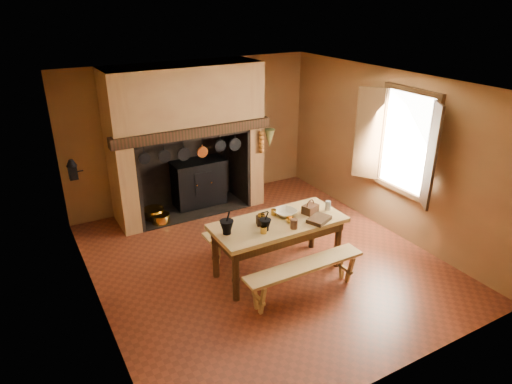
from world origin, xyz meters
TOP-DOWN VIEW (x-y plane):
  - floor at (0.00, 0.00)m, footprint 5.50×5.50m
  - ceiling at (0.00, 0.00)m, footprint 5.50×5.50m
  - back_wall at (0.00, 2.75)m, footprint 5.00×0.02m
  - wall_left at (-2.50, 0.00)m, footprint 0.02×5.50m
  - wall_right at (2.50, 0.00)m, footprint 0.02×5.50m
  - wall_front at (0.00, -2.75)m, footprint 5.00×0.02m
  - chimney_breast at (-0.30, 2.31)m, footprint 2.95×0.96m
  - iron_range at (-0.04, 2.45)m, footprint 1.12×0.55m
  - hearth_pans at (-1.05, 2.22)m, footprint 0.51×0.62m
  - hanging_pans at (-0.34, 1.81)m, footprint 1.92×0.29m
  - onion_string at (1.00, 1.79)m, footprint 0.12×0.10m
  - herb_bunch at (1.18, 1.79)m, footprint 0.20×0.20m
  - window at (2.35, -0.40)m, footprint 0.39×1.75m
  - wall_coffee_mill at (-2.42, 1.55)m, footprint 0.23×0.16m
  - work_table at (0.04, -0.36)m, footprint 1.98×0.88m
  - bench_front at (0.04, -1.07)m, footprint 1.81×0.32m
  - bench_back at (0.04, 0.32)m, footprint 1.76×0.31m
  - mortar_large at (-0.78, -0.33)m, footprint 0.20×0.20m
  - mortar_small at (-0.26, -0.50)m, footprint 0.17×0.17m
  - coffee_grinder at (-0.23, -0.33)m, footprint 0.19×0.16m
  - brass_mug_a at (-0.33, -0.57)m, footprint 0.10×0.10m
  - brass_mug_b at (0.09, -0.15)m, footprint 0.09×0.09m
  - mixing_bowl at (0.24, -0.24)m, footprint 0.38×0.38m
  - stoneware_crock at (0.12, -0.65)m, footprint 0.13×0.13m
  - glass_jar at (0.91, -0.41)m, footprint 0.10×0.10m
  - wicker_basket at (0.61, -0.37)m, footprint 0.27×0.23m
  - wooden_tray at (0.56, -0.66)m, footprint 0.42×0.37m
  - brass_cup at (0.16, -0.48)m, footprint 0.11×0.11m

SIDE VIEW (x-z plane):
  - floor at x=0.00m, z-range 0.00..0.00m
  - hearth_pans at x=-1.05m, z-range -0.01..0.19m
  - bench_back at x=0.04m, z-range 0.12..0.62m
  - bench_front at x=0.04m, z-range 0.13..0.63m
  - iron_range at x=-0.04m, z-range -0.32..1.28m
  - work_table at x=0.04m, z-range 0.29..1.15m
  - wooden_tray at x=0.56m, z-range 0.86..0.92m
  - mixing_bowl at x=0.24m, z-range 0.86..0.94m
  - brass_cup at x=0.16m, z-range 0.86..0.94m
  - brass_mug_b at x=0.09m, z-range 0.86..0.95m
  - brass_mug_a at x=-0.33m, z-range 0.86..0.96m
  - stoneware_crock at x=0.12m, z-range 0.86..0.99m
  - wicker_basket at x=0.61m, z-range 0.82..1.04m
  - glass_jar at x=0.91m, z-range 0.86..1.00m
  - coffee_grinder at x=-0.23m, z-range 0.83..1.03m
  - mortar_small at x=-0.26m, z-range 0.81..1.09m
  - mortar_large at x=-0.78m, z-range 0.80..1.14m
  - onion_string at x=1.00m, z-range 1.10..1.56m
  - hanging_pans at x=-0.34m, z-range 1.23..1.50m
  - herb_bunch at x=1.18m, z-range 1.21..1.56m
  - back_wall at x=0.00m, z-range 0.00..2.80m
  - wall_left at x=-2.50m, z-range 0.00..2.80m
  - wall_right at x=2.50m, z-range 0.00..2.80m
  - wall_front at x=0.00m, z-range 0.00..2.80m
  - wall_coffee_mill at x=-2.42m, z-range 1.36..1.67m
  - window at x=2.35m, z-range 0.82..2.58m
  - chimney_breast at x=-0.30m, z-range 0.41..3.21m
  - ceiling at x=0.00m, z-range 2.80..2.80m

